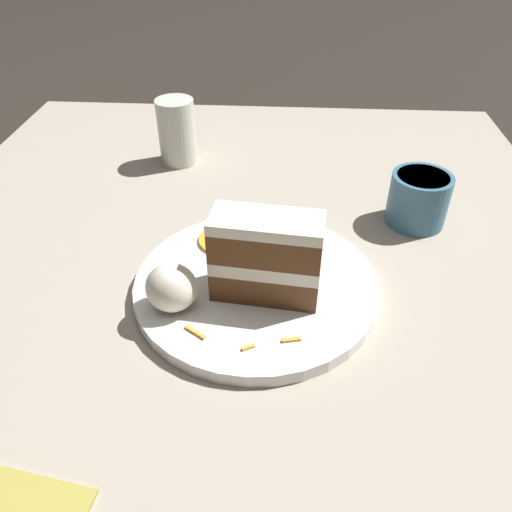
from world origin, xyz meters
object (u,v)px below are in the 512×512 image
(plate, at_px, (256,285))
(coffee_mug, at_px, (419,197))
(cake_slice, at_px, (266,257))
(orange_garnish, at_px, (226,239))
(drinking_glass, at_px, (177,136))
(cream_dollop, at_px, (172,288))

(plate, bearing_deg, coffee_mug, 37.08)
(cake_slice, bearing_deg, coffee_mug, -41.70)
(orange_garnish, relative_size, coffee_mug, 0.85)
(drinking_glass, height_order, coffee_mug, drinking_glass)
(cream_dollop, distance_m, orange_garnish, 0.13)
(cream_dollop, bearing_deg, drinking_glass, 99.88)
(drinking_glass, bearing_deg, cake_slice, -64.53)
(drinking_glass, distance_m, coffee_mug, 0.40)
(cream_dollop, xyz_separation_m, drinking_glass, (-0.06, 0.37, 0.00))
(plate, distance_m, cream_dollop, 0.11)
(cream_dollop, height_order, drinking_glass, drinking_glass)
(orange_garnish, bearing_deg, drinking_glass, 113.41)
(cream_dollop, bearing_deg, plate, 30.46)
(plate, relative_size, drinking_glass, 2.65)
(cream_dollop, height_order, coffee_mug, coffee_mug)
(drinking_glass, relative_size, coffee_mug, 1.31)
(plate, bearing_deg, drinking_glass, 115.10)
(cake_slice, relative_size, cream_dollop, 2.21)
(drinking_glass, bearing_deg, plate, -64.90)
(plate, xyz_separation_m, coffee_mug, (0.21, 0.16, 0.03))
(cream_dollop, relative_size, orange_garnish, 0.80)
(cake_slice, distance_m, cream_dollop, 0.10)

